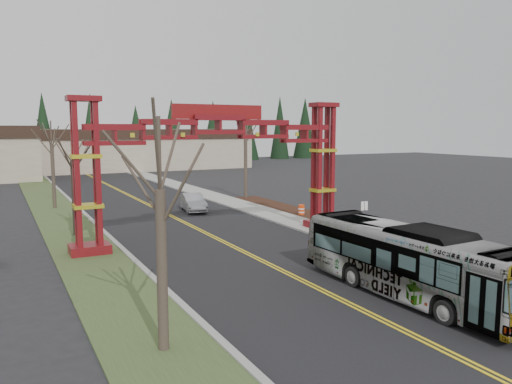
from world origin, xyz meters
TOP-DOWN VIEW (x-y plane):
  - ground at (0.00, 0.00)m, footprint 200.00×200.00m
  - road at (0.00, 25.00)m, footprint 12.00×110.00m
  - lane_line_left at (-0.12, 25.00)m, footprint 0.12×100.00m
  - lane_line_right at (0.12, 25.00)m, footprint 0.12×100.00m
  - curb_right at (6.15, 25.00)m, footprint 0.30×110.00m
  - sidewalk_right at (7.60, 25.00)m, footprint 2.60×110.00m
  - landscape_strip at (10.20, 10.00)m, footprint 2.60×50.00m
  - grass_median at (-8.00, 25.00)m, footprint 4.00×110.00m
  - curb_left at (-6.15, 25.00)m, footprint 0.30×110.00m
  - gateway_arch at (0.00, 18.00)m, footprint 18.20×1.60m
  - retail_building_east at (10.00, 79.95)m, footprint 38.00×20.30m
  - conifer_treeline at (0.25, 92.00)m, footprint 116.10×5.60m
  - transit_bus at (2.80, 4.30)m, footprint 2.95×11.19m
  - silver_sedan at (2.46, 29.35)m, footprint 2.29×4.82m
  - bare_tree_median_near at (-8.00, 4.01)m, footprint 3.43×3.43m
  - bare_tree_median_mid at (-8.00, 23.62)m, footprint 3.00×3.00m
  - bare_tree_median_far at (-8.00, 36.46)m, footprint 3.18×3.18m
  - bare_tree_right_far at (10.00, 34.31)m, footprint 3.51×3.51m
  - street_sign at (9.56, 15.29)m, footprint 0.50×0.11m
  - barrel_south at (9.37, 15.30)m, footprint 0.55×0.55m
  - barrel_mid at (8.81, 18.46)m, footprint 0.54×0.54m
  - barrel_north at (9.52, 23.07)m, footprint 0.50×0.50m

SIDE VIEW (x-z plane):
  - ground at x=0.00m, z-range 0.00..0.00m
  - road at x=0.00m, z-range 0.00..0.02m
  - lane_line_left at x=-0.12m, z-range 0.02..0.03m
  - lane_line_right at x=0.12m, z-range 0.02..0.03m
  - grass_median at x=-8.00m, z-range 0.00..0.08m
  - landscape_strip at x=10.20m, z-range 0.00..0.12m
  - curb_right at x=6.15m, z-range 0.00..0.15m
  - curb_left at x=-6.15m, z-range 0.00..0.15m
  - sidewalk_right at x=7.60m, z-range 0.01..0.15m
  - barrel_north at x=9.52m, z-range 0.00..0.93m
  - barrel_mid at x=8.81m, z-range 0.00..0.99m
  - barrel_south at x=9.37m, z-range 0.00..1.02m
  - silver_sedan at x=2.46m, z-range 0.00..1.52m
  - transit_bus at x=2.80m, z-range 0.00..3.10m
  - street_sign at x=9.56m, z-range 0.48..2.69m
  - retail_building_east at x=10.00m, z-range 0.01..7.01m
  - bare_tree_median_mid at x=-8.00m, z-range 1.47..8.42m
  - bare_tree_median_near at x=-8.00m, z-range 1.46..8.96m
  - bare_tree_median_far at x=-8.00m, z-range 1.77..9.59m
  - gateway_arch at x=0.00m, z-range 1.53..10.43m
  - conifer_treeline at x=0.25m, z-range -0.01..12.99m
  - bare_tree_right_far at x=10.00m, z-range 2.16..11.21m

